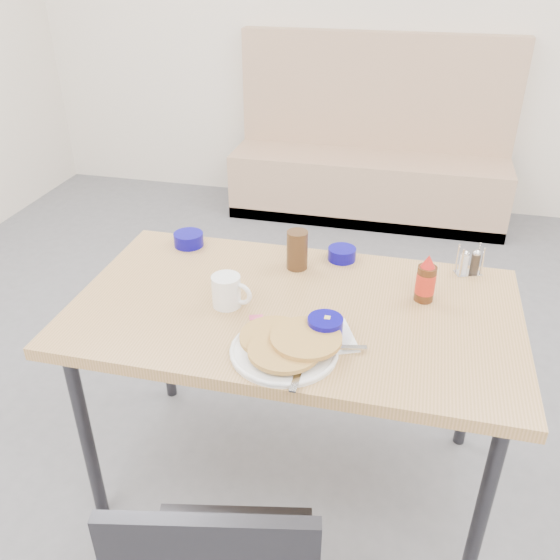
% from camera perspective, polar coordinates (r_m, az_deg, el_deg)
% --- Properties ---
extents(ground, '(6.00, 6.00, 0.00)m').
position_cam_1_polar(ground, '(2.22, -0.35, -22.82)').
color(ground, slate).
rests_on(ground, ground).
extents(wall_back, '(5.00, 0.06, 2.80)m').
position_cam_1_polar(wall_back, '(4.29, 10.07, 24.93)').
color(wall_back, silver).
rests_on(wall_back, ground).
extents(booth_bench, '(1.90, 0.56, 1.22)m').
position_cam_1_polar(booth_bench, '(4.33, 8.61, 10.78)').
color(booth_bench, tan).
rests_on(booth_bench, ground).
extents(dining_table, '(1.40, 0.80, 0.76)m').
position_cam_1_polar(dining_table, '(1.91, 1.38, -4.05)').
color(dining_table, tan).
rests_on(dining_table, ground).
extents(pancake_plate, '(0.31, 0.32, 0.05)m').
position_cam_1_polar(pancake_plate, '(1.66, 0.60, -6.39)').
color(pancake_plate, white).
rests_on(pancake_plate, dining_table).
extents(coffee_mug, '(0.13, 0.09, 0.10)m').
position_cam_1_polar(coffee_mug, '(1.85, -5.06, -1.05)').
color(coffee_mug, white).
rests_on(coffee_mug, dining_table).
extents(grits_setting, '(0.24, 0.22, 0.07)m').
position_cam_1_polar(grits_setting, '(1.71, 4.36, -4.81)').
color(grits_setting, white).
rests_on(grits_setting, dining_table).
extents(creamer_bowl, '(0.11, 0.11, 0.05)m').
position_cam_1_polar(creamer_bowl, '(2.25, -8.79, 3.88)').
color(creamer_bowl, '#0A057C').
rests_on(creamer_bowl, dining_table).
extents(butter_bowl, '(0.10, 0.10, 0.05)m').
position_cam_1_polar(butter_bowl, '(2.14, 5.97, 2.50)').
color(butter_bowl, '#0A057C').
rests_on(butter_bowl, dining_table).
extents(amber_tumbler, '(0.09, 0.09, 0.14)m').
position_cam_1_polar(amber_tumbler, '(2.05, 1.66, 2.91)').
color(amber_tumbler, '#3E2613').
rests_on(amber_tumbler, dining_table).
extents(condiment_caddy, '(0.10, 0.08, 0.11)m').
position_cam_1_polar(condiment_caddy, '(2.13, 17.75, 1.47)').
color(condiment_caddy, silver).
rests_on(condiment_caddy, dining_table).
extents(syrup_bottle, '(0.06, 0.06, 0.16)m').
position_cam_1_polar(syrup_bottle, '(1.92, 13.85, -0.08)').
color(syrup_bottle, '#47230F').
rests_on(syrup_bottle, dining_table).
extents(sugar_wrapper, '(0.05, 0.04, 0.00)m').
position_cam_1_polar(sugar_wrapper, '(1.82, -2.30, -3.61)').
color(sugar_wrapper, '#D7476D').
rests_on(sugar_wrapper, dining_table).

